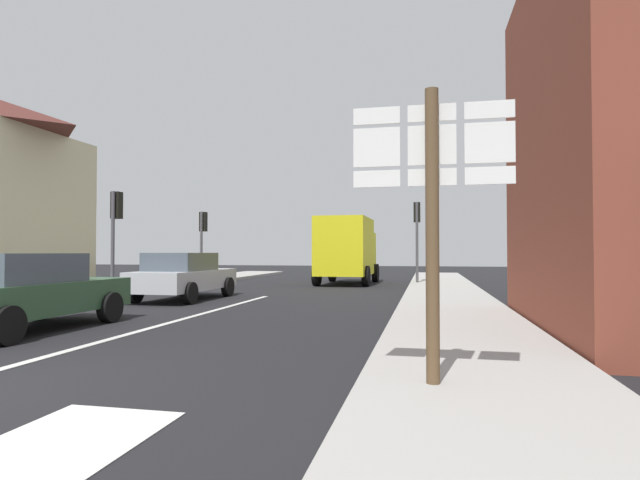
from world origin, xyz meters
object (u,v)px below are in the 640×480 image
at_px(sedan_near, 23,291).
at_px(traffic_light_near_left, 116,219).
at_px(sedan_far, 184,275).
at_px(traffic_light_far_right, 417,224).
at_px(delivery_truck, 347,249).
at_px(traffic_light_far_left, 203,231).
at_px(route_sign_post, 432,203).

xyz_separation_m(sedan_near, traffic_light_near_left, (-2.71, 6.89, 1.84)).
xyz_separation_m(sedan_far, traffic_light_near_left, (-2.69, 0.41, 1.84)).
height_order(sedan_far, traffic_light_far_right, traffic_light_far_right).
height_order(delivery_truck, traffic_light_far_left, traffic_light_far_left).
bearing_deg(traffic_light_far_left, sedan_far, -69.25).
height_order(sedan_near, sedan_far, same).
height_order(sedan_far, route_sign_post, route_sign_post).
bearing_deg(traffic_light_near_left, traffic_light_far_right, 39.80).
distance_m(sedan_near, route_sign_post, 8.11).
height_order(sedan_near, traffic_light_near_left, traffic_light_near_left).
height_order(sedan_far, delivery_truck, delivery_truck).
bearing_deg(sedan_far, sedan_near, -89.80).
height_order(delivery_truck, route_sign_post, route_sign_post).
relative_size(sedan_near, route_sign_post, 1.31).
bearing_deg(traffic_light_near_left, traffic_light_far_left, 90.00).
height_order(delivery_truck, traffic_light_far_right, traffic_light_far_right).
bearing_deg(sedan_near, delivery_truck, 75.94).
height_order(traffic_light_near_left, traffic_light_far_right, traffic_light_far_right).
bearing_deg(traffic_light_far_left, traffic_light_near_left, -90.00).
distance_m(sedan_far, traffic_light_far_right, 11.24).
relative_size(traffic_light_near_left, traffic_light_far_right, 0.94).
height_order(sedan_near, traffic_light_far_right, traffic_light_far_right).
height_order(route_sign_post, traffic_light_far_right, traffic_light_far_right).
xyz_separation_m(traffic_light_near_left, traffic_light_far_right, (9.74, 8.11, 0.17)).
xyz_separation_m(sedan_far, delivery_truck, (3.82, 8.69, 0.89)).
bearing_deg(sedan_far, traffic_light_far_right, 50.41).
relative_size(sedan_near, sedan_far, 0.99).
bearing_deg(delivery_truck, sedan_far, -113.74).
xyz_separation_m(delivery_truck, traffic_light_far_right, (3.22, -0.17, 1.12)).
xyz_separation_m(traffic_light_far_left, traffic_light_near_left, (0.00, -6.70, 0.12)).
distance_m(sedan_near, traffic_light_near_left, 7.63).
bearing_deg(route_sign_post, traffic_light_far_left, 122.01).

